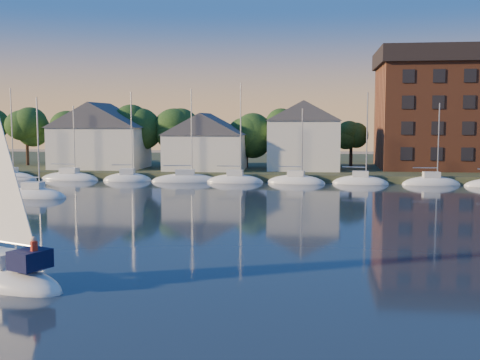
% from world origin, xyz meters
% --- Properties ---
extents(ground, '(260.00, 260.00, 0.00)m').
position_xyz_m(ground, '(0.00, 0.00, 0.00)').
color(ground, black).
rests_on(ground, ground).
extents(shoreline_land, '(160.00, 50.00, 2.00)m').
position_xyz_m(shoreline_land, '(0.00, 75.00, 0.00)').
color(shoreline_land, '#313B22').
rests_on(shoreline_land, ground).
extents(wooden_dock, '(120.00, 3.00, 1.00)m').
position_xyz_m(wooden_dock, '(0.00, 52.00, 0.00)').
color(wooden_dock, brown).
rests_on(wooden_dock, ground).
extents(clubhouse_west, '(13.65, 9.45, 9.64)m').
position_xyz_m(clubhouse_west, '(-22.00, 58.00, 5.93)').
color(clubhouse_west, white).
rests_on(clubhouse_west, shoreline_land).
extents(clubhouse_centre, '(11.55, 8.40, 8.08)m').
position_xyz_m(clubhouse_centre, '(-6.00, 57.00, 5.13)').
color(clubhouse_centre, white).
rests_on(clubhouse_centre, shoreline_land).
extents(clubhouse_east, '(10.50, 8.40, 9.80)m').
position_xyz_m(clubhouse_east, '(8.00, 59.00, 6.00)').
color(clubhouse_east, white).
rests_on(clubhouse_east, shoreline_land).
extents(tree_line, '(93.40, 5.40, 8.90)m').
position_xyz_m(tree_line, '(2.00, 63.00, 7.18)').
color(tree_line, '#3C281B').
rests_on(tree_line, shoreline_land).
extents(moored_fleet, '(79.50, 2.40, 12.05)m').
position_xyz_m(moored_fleet, '(-4.00, 49.00, 0.10)').
color(moored_fleet, white).
rests_on(moored_fleet, ground).
extents(drifting_sailboat_left, '(7.51, 2.81, 11.56)m').
position_xyz_m(drifting_sailboat_left, '(-19.54, 31.67, 0.10)').
color(drifting_sailboat_left, white).
rests_on(drifting_sailboat_left, ground).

